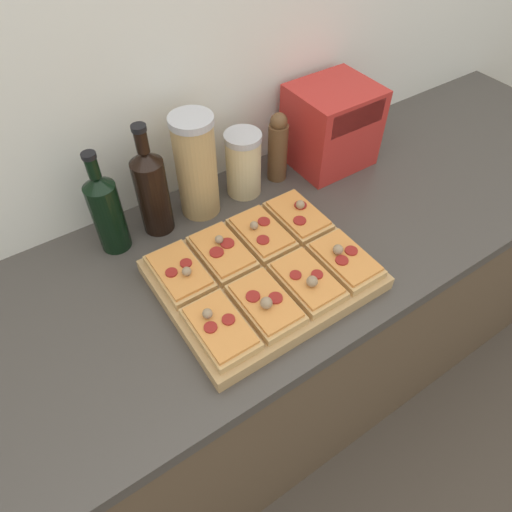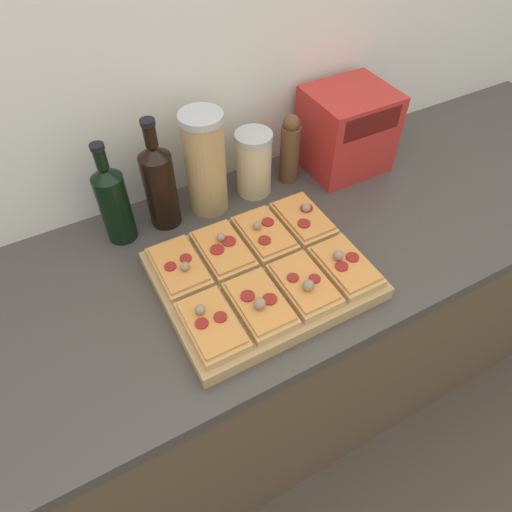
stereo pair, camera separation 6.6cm
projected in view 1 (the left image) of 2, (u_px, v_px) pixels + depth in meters
The scene contains 18 objects.
ground_plane at pixel (295, 486), 1.63m from camera, with size 12.00×12.00×0.00m, color #4C4238.
wall_back at pixel (157, 73), 1.08m from camera, with size 6.00×0.06×2.50m.
kitchen_counter at pixel (245, 354), 1.47m from camera, with size 2.63×0.67×0.92m.
cutting_board at pixel (263, 275), 1.07m from camera, with size 0.47×0.38×0.04m, color tan.
pizza_slice_back_left at pixel (180, 272), 1.03m from camera, with size 0.10×0.17×0.05m.
pizza_slice_back_midleft at pixel (222, 252), 1.08m from camera, with size 0.10×0.17×0.05m.
pizza_slice_back_midright at pixel (261, 233), 1.12m from camera, with size 0.10×0.17×0.05m.
pizza_slice_back_right at pixel (298, 216), 1.16m from camera, with size 0.10×0.17×0.05m.
pizza_slice_front_left at pixel (220, 328), 0.93m from camera, with size 0.10×0.17×0.05m.
pizza_slice_front_midleft at pixel (265, 303), 0.97m from camera, with size 0.10×0.17×0.05m.
pizza_slice_front_midright at pixel (307, 281), 1.02m from camera, with size 0.10×0.17×0.05m.
pizza_slice_front_right at pixel (345, 259), 1.06m from camera, with size 0.10×0.17×0.05m.
olive_oil_bottle at pixel (107, 211), 1.08m from camera, with size 0.07×0.07×0.28m.
wine_bottle at pixel (152, 190), 1.11m from camera, with size 0.08×0.08×0.30m.
grain_jar_tall at pixel (196, 167), 1.15m from camera, with size 0.11×0.11×0.28m.
grain_jar_short at pixel (243, 164), 1.24m from camera, with size 0.10×0.10×0.19m.
pepper_mill at pixel (278, 148), 1.27m from camera, with size 0.06×0.06×0.21m.
toaster_oven at pixel (331, 126), 1.32m from camera, with size 0.25×0.20×0.23m.
Camera 1 is at (-0.39, -0.33, 1.76)m, focal length 32.00 mm.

